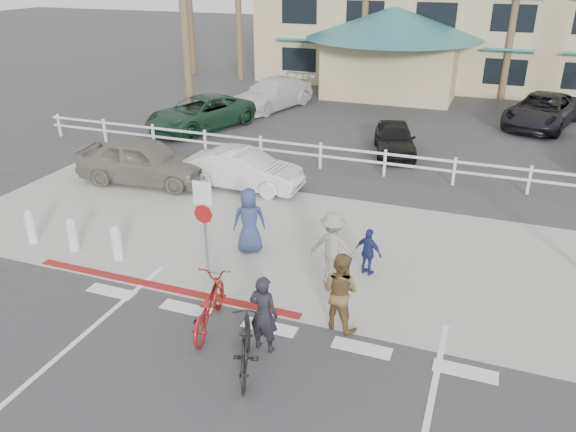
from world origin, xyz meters
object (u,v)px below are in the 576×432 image
at_px(sign_post, 205,220).
at_px(car_red_compact, 144,161).
at_px(bike_red, 209,305).
at_px(car_white_sedan, 244,170).
at_px(bike_black, 246,346).

xyz_separation_m(sign_post, car_red_compact, (-4.98, 4.81, -0.66)).
bearing_deg(bike_red, car_red_compact, -59.68).
bearing_deg(car_white_sedan, bike_red, -160.04).
height_order(sign_post, car_red_compact, sign_post).
bearing_deg(bike_red, bike_black, 130.97).
xyz_separation_m(sign_post, bike_red, (1.10, -2.00, -0.91)).
bearing_deg(bike_red, car_white_sedan, -82.05).
xyz_separation_m(bike_black, car_red_compact, (-7.39, 7.82, 0.22)).
bearing_deg(bike_black, sign_post, -71.42).
relative_size(sign_post, car_white_sedan, 0.72).
height_order(car_white_sedan, car_red_compact, car_red_compact).
relative_size(bike_red, car_red_compact, 0.44).
bearing_deg(car_red_compact, sign_post, -139.16).
xyz_separation_m(bike_red, car_white_sedan, (-2.65, 7.52, 0.12)).
bearing_deg(sign_post, car_white_sedan, 105.64).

